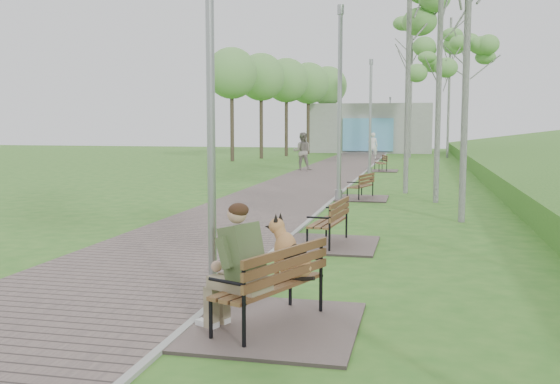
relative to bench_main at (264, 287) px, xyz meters
The scene contains 17 objects.
walkway 16.76m from the bench_main, 98.95° to the left, with size 3.50×67.00×0.04m, color #62534F.
kerb 16.58m from the bench_main, 92.97° to the left, with size 0.10×67.00×0.05m, color #999993.
building_north 46.11m from the bench_main, 92.93° to the left, with size 10.00×5.20×4.00m.
bench_main is the anchor object (origin of this frame).
bench_second 5.06m from the bench_main, 89.89° to the left, with size 1.80×2.00×1.11m.
bench_third 12.75m from the bench_main, 90.35° to the left, with size 1.61×1.79×0.99m.
bench_far 24.63m from the bench_main, 90.40° to the left, with size 1.61×1.79×0.99m.
lamp_post_near 1.88m from the bench_main, 145.34° to the left, with size 0.17×0.17×4.46m.
lamp_post_second 12.43m from the bench_main, 93.25° to the left, with size 0.23×0.23×5.86m.
lamp_post_third 23.18m from the bench_main, 91.51° to the left, with size 0.21×0.21×5.36m.
lamp_post_far 44.42m from the bench_main, 90.90° to the left, with size 0.17×0.17×4.51m.
pedestrian_near 35.13m from the bench_main, 92.19° to the left, with size 0.65×0.43×1.79m, color white.
pedestrian_far 24.40m from the bench_main, 99.57° to the left, with size 0.94×0.73×1.92m, color gray.
birch_far_b 25.50m from the bench_main, 84.06° to the left, with size 2.23×2.23×7.49m.
birch_far_c 30.44m from the bench_main, 81.92° to the left, with size 2.34×2.34×7.66m.
birch_distant_a 38.41m from the bench_main, 88.46° to the left, with size 2.85×2.85×9.65m.
birch_distant_b 39.02m from the bench_main, 84.63° to the left, with size 2.54×2.54×9.93m.
Camera 1 is at (2.56, -1.80, 2.33)m, focal length 40.00 mm.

